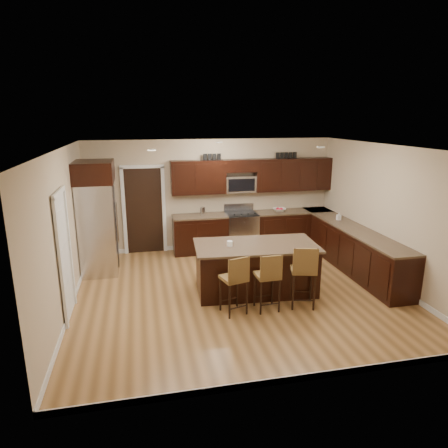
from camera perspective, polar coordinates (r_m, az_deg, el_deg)
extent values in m
plane|color=#9D703E|center=(7.68, 2.08, -9.64)|extent=(6.00, 6.00, 0.00)
plane|color=silver|center=(6.99, 2.29, 10.89)|extent=(6.00, 6.00, 0.00)
plane|color=#C2AE8C|center=(9.84, -1.77, 4.18)|extent=(6.00, 0.00, 6.00)
plane|color=#C2AE8C|center=(7.12, -21.92, -1.17)|extent=(0.00, 5.50, 5.50)
plane|color=#C2AE8C|center=(8.46, 22.30, 1.23)|extent=(0.00, 5.50, 5.50)
cube|color=black|center=(9.71, -3.44, -1.52)|extent=(1.30, 0.60, 0.88)
cube|color=black|center=(10.32, 9.73, -0.71)|extent=(1.94, 0.60, 0.88)
cube|color=black|center=(8.92, 18.43, -3.81)|extent=(0.60, 3.35, 0.88)
cube|color=brown|center=(9.59, -3.48, 1.12)|extent=(1.30, 0.63, 0.04)
cube|color=brown|center=(10.21, 9.84, 1.78)|extent=(1.94, 0.63, 0.04)
cube|color=brown|center=(8.79, 18.68, -0.97)|extent=(0.63, 3.35, 0.04)
cube|color=black|center=(9.55, -3.69, 6.68)|extent=(1.30, 0.33, 0.80)
cube|color=black|center=(10.17, 9.79, 7.00)|extent=(1.94, 0.33, 0.80)
cube|color=black|center=(9.72, 2.36, 8.33)|extent=(0.76, 0.33, 0.30)
cube|color=silver|center=(9.91, 2.46, -1.11)|extent=(0.76, 0.64, 0.90)
cube|color=black|center=(9.79, 2.49, 1.48)|extent=(0.76, 0.60, 0.03)
cube|color=black|center=(9.63, 2.91, -1.59)|extent=(0.65, 0.01, 0.45)
cube|color=silver|center=(10.02, 2.11, 2.45)|extent=(0.76, 0.05, 0.18)
cube|color=silver|center=(9.80, 2.31, 5.73)|extent=(0.76, 0.31, 0.40)
cube|color=black|center=(9.74, -11.33, 1.85)|extent=(0.85, 0.03, 2.06)
cube|color=white|center=(6.93, -21.89, -4.46)|extent=(0.03, 0.80, 2.04)
cube|color=black|center=(7.59, 4.51, -6.37)|extent=(2.24, 1.23, 0.88)
cube|color=brown|center=(7.43, 4.59, -3.07)|extent=(2.34, 1.34, 0.04)
cube|color=black|center=(7.74, 4.45, -9.10)|extent=(2.15, 1.15, 0.09)
cube|color=brown|center=(6.67, 1.38, -7.74)|extent=(0.47, 0.47, 0.05)
cube|color=brown|center=(6.46, 2.15, -6.62)|extent=(0.38, 0.14, 0.41)
cylinder|color=black|center=(6.63, 0.29, -10.98)|extent=(0.03, 0.03, 0.59)
cylinder|color=black|center=(6.70, 3.09, -10.71)|extent=(0.03, 0.03, 0.59)
cylinder|color=black|center=(6.92, -0.30, -9.81)|extent=(0.03, 0.03, 0.59)
cylinder|color=black|center=(6.99, 2.38, -9.57)|extent=(0.03, 0.03, 0.59)
cube|color=brown|center=(6.82, 6.20, -7.30)|extent=(0.40, 0.40, 0.05)
cube|color=brown|center=(6.60, 6.78, -6.23)|extent=(0.38, 0.05, 0.41)
cylinder|color=black|center=(6.77, 5.22, -10.48)|extent=(0.03, 0.03, 0.59)
cylinder|color=black|center=(6.86, 7.88, -10.18)|extent=(0.03, 0.03, 0.59)
cylinder|color=black|center=(7.05, 4.42, -9.37)|extent=(0.03, 0.03, 0.59)
cylinder|color=black|center=(7.14, 6.98, -9.10)|extent=(0.03, 0.03, 0.59)
cube|color=brown|center=(7.02, 11.25, -6.39)|extent=(0.51, 0.51, 0.06)
cube|color=brown|center=(6.77, 11.57, -5.25)|extent=(0.41, 0.14, 0.45)
cylinder|color=black|center=(6.94, 10.31, -9.75)|extent=(0.04, 0.04, 0.64)
cylinder|color=black|center=(7.08, 13.02, -9.40)|extent=(0.04, 0.04, 0.64)
cylinder|color=black|center=(7.24, 9.24, -8.62)|extent=(0.04, 0.04, 0.64)
cylinder|color=black|center=(7.38, 11.85, -8.31)|extent=(0.04, 0.04, 0.64)
cube|color=silver|center=(8.75, -17.52, -0.55)|extent=(0.72, 0.96, 1.92)
cube|color=black|center=(8.72, -15.14, -0.42)|extent=(0.01, 0.02, 1.82)
cylinder|color=silver|center=(8.62, -15.04, 0.07)|extent=(0.02, 0.02, 0.85)
cylinder|color=silver|center=(8.77, -14.99, 0.33)|extent=(0.02, 0.02, 0.85)
cube|color=black|center=(8.52, -18.14, 7.08)|extent=(0.78, 1.02, 0.43)
cube|color=olive|center=(9.25, 2.04, -5.18)|extent=(1.11, 0.87, 0.01)
imported|color=silver|center=(10.07, 7.92, 2.02)|extent=(0.39, 0.39, 0.08)
imported|color=#B2B2B2|center=(9.50, 16.09, 1.09)|extent=(0.08, 0.09, 0.18)
cylinder|color=silver|center=(9.57, -3.09, 1.84)|extent=(0.12, 0.12, 0.20)
cylinder|color=silver|center=(9.58, -3.07, 1.78)|extent=(0.11, 0.11, 0.18)
cylinder|color=white|center=(7.29, 0.82, -2.81)|extent=(0.10, 0.10, 0.10)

